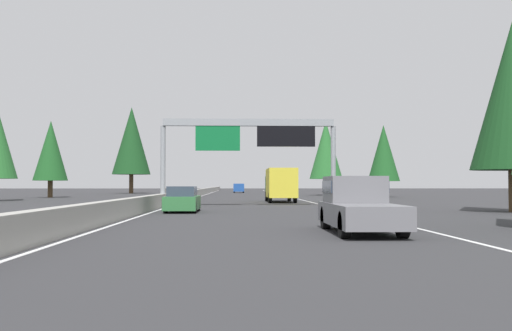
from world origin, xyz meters
name	(u,v)px	position (x,y,z in m)	size (l,w,h in m)	color
ground_plane	(188,200)	(60.00, 0.00, 0.00)	(320.00, 320.00, 0.00)	#2D2D30
median_barrier	(198,192)	(80.00, 0.30, 0.45)	(180.00, 0.56, 0.90)	#9E9B93
shoulder_stripe_right	(291,197)	(70.00, -11.52, 0.01)	(160.00, 0.16, 0.01)	silver
shoulder_stripe_median	(197,197)	(70.00, -0.25, 0.01)	(160.00, 0.16, 0.01)	silver
sign_gantry_overhead	(251,137)	(41.40, -6.04, 5.02)	(0.50, 12.68, 6.30)	gray
pickup_far_left	(358,205)	(18.33, -9.07, 0.91)	(5.60, 2.00, 1.86)	slate
sedan_far_center	(182,200)	(32.63, -1.93, 0.68)	(4.40, 1.80, 1.47)	#2D6B38
box_truck_near_center	(280,184)	(51.22, -8.87, 1.61)	(8.50, 2.40, 2.95)	gold
minivan_far_right	(239,188)	(108.32, -5.28, 0.95)	(5.00, 1.95, 1.69)	#1E4793
conifer_right_mid	(384,153)	(71.56, -23.22, 5.44)	(3.95, 3.95, 8.97)	#4C3823
conifer_right_far	(326,150)	(82.29, -17.62, 6.47)	(4.69, 4.69, 10.65)	#4C3823
conifer_left_mid	(51,151)	(69.86, 17.25, 5.58)	(4.04, 4.04, 9.19)	#4C3823
conifer_left_far	(131,141)	(101.24, 13.29, 9.08)	(6.57, 6.57, 14.93)	#4C3823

